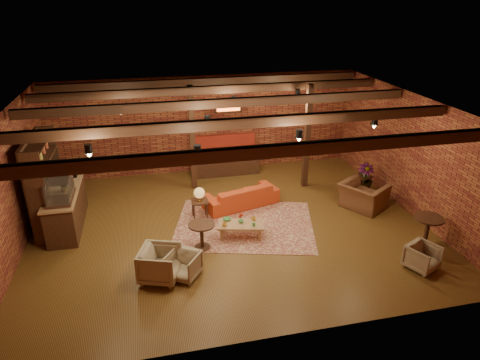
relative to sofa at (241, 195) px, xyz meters
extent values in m
plane|color=#402810|center=(-0.55, -1.12, -0.31)|extent=(10.00, 10.00, 0.00)
cube|color=black|center=(-0.55, -1.12, 2.89)|extent=(10.00, 8.00, 0.02)
cube|color=maroon|center=(-0.55, 2.88, 1.29)|extent=(10.00, 0.02, 3.20)
cube|color=maroon|center=(-0.55, -5.12, 1.29)|extent=(10.00, 0.02, 3.20)
cube|color=maroon|center=(-5.55, -1.12, 1.29)|extent=(0.02, 8.00, 3.20)
cube|color=maroon|center=(4.45, -1.12, 1.29)|extent=(0.02, 8.00, 3.20)
cylinder|color=black|center=(-0.55, 0.48, 2.54)|extent=(9.60, 0.12, 0.12)
cube|color=black|center=(-1.15, 1.48, 1.29)|extent=(0.16, 0.16, 3.20)
cube|color=black|center=(2.25, 0.88, 1.29)|extent=(0.16, 0.16, 3.20)
imported|color=#337F33|center=(-4.55, 0.08, 0.91)|extent=(0.35, 0.39, 0.30)
cube|color=#F85218|center=(0.05, 1.98, 2.04)|extent=(0.86, 0.06, 0.30)
cube|color=maroon|center=(-0.15, -1.13, -0.30)|extent=(4.13, 3.55, 0.01)
imported|color=#C23D1A|center=(0.00, 0.00, 0.00)|extent=(2.27, 1.38, 0.62)
cube|color=#9C6A49|center=(-0.38, -1.69, 0.05)|extent=(1.22, 0.80, 0.05)
cube|color=#9C6A49|center=(-0.88, -1.77, -0.15)|extent=(0.07, 0.07, 0.33)
cube|color=#9C6A49|center=(0.03, -1.99, -0.15)|extent=(0.07, 0.07, 0.33)
cube|color=#9C6A49|center=(-0.78, -1.39, -0.15)|extent=(0.07, 0.07, 0.33)
cube|color=#9C6A49|center=(0.12, -1.61, -0.15)|extent=(0.07, 0.07, 0.33)
imported|color=gold|center=(-0.80, -1.73, 0.12)|extent=(0.13, 0.13, 0.09)
imported|color=#3F8A3E|center=(-0.11, -1.90, 0.12)|extent=(0.11, 0.11, 0.08)
imported|color=gold|center=(-0.03, -1.59, 0.12)|extent=(0.13, 0.13, 0.09)
imported|color=#3F8A3E|center=(-0.68, -1.43, 0.10)|extent=(0.23, 0.23, 0.05)
imported|color=#3F8A3E|center=(-0.37, -1.65, 0.13)|extent=(0.13, 0.13, 0.11)
sphere|color=#B92C13|center=(-0.37, -1.65, 0.27)|extent=(0.10, 0.10, 0.10)
cube|color=black|center=(-1.24, -0.52, 0.21)|extent=(0.44, 0.44, 0.04)
cylinder|color=black|center=(-1.24, -0.52, -0.06)|extent=(0.04, 0.04, 0.50)
cylinder|color=olive|center=(-1.24, -0.52, 0.24)|extent=(0.15, 0.15, 0.02)
cylinder|color=olive|center=(-1.24, -0.52, 0.31)|extent=(0.04, 0.04, 0.21)
sphere|color=orange|center=(-1.24, -0.52, 0.46)|extent=(0.29, 0.29, 0.29)
cylinder|color=black|center=(-1.39, -1.97, 0.33)|extent=(0.63, 0.63, 0.03)
cylinder|color=black|center=(-1.39, -1.97, 0.01)|extent=(0.09, 0.09, 0.61)
cylinder|color=black|center=(-1.39, -1.97, -0.29)|extent=(0.38, 0.38, 0.03)
imported|color=#C5B599|center=(-2.42, -2.95, 0.09)|extent=(0.95, 0.99, 0.81)
imported|color=#C5B599|center=(-1.94, -3.00, 0.01)|extent=(0.85, 0.84, 0.64)
imported|color=brown|center=(3.31, -0.92, 0.19)|extent=(1.25, 1.38, 1.01)
cube|color=black|center=(3.85, 0.17, 0.16)|extent=(0.57, 0.57, 0.04)
cylinder|color=black|center=(3.85, 0.17, -0.09)|extent=(0.04, 0.04, 0.45)
imported|color=black|center=(3.85, 0.17, 0.19)|extent=(0.23, 0.26, 0.02)
cylinder|color=black|center=(3.83, -3.08, 0.46)|extent=(0.68, 0.68, 0.04)
cylinder|color=black|center=(3.83, -3.08, 0.08)|extent=(0.11, 0.11, 0.74)
cylinder|color=black|center=(3.83, -3.08, -0.29)|extent=(0.41, 0.41, 0.04)
imported|color=#C5B599|center=(3.23, -3.85, 0.01)|extent=(0.80, 0.78, 0.63)
imported|color=#4C7F4C|center=(3.85, 0.04, 1.03)|extent=(1.70, 1.70, 2.69)
camera|label=1|loc=(-2.43, -10.65, 5.35)|focal=32.00mm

